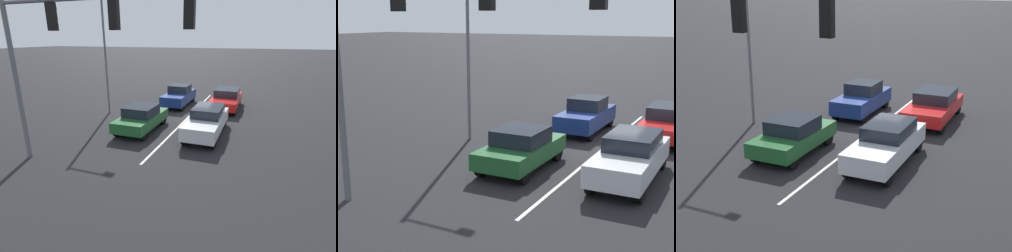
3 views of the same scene
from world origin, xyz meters
The scene contains 8 objects.
ground_plane centered at (0.00, 0.00, 0.00)m, with size 240.00×240.00×0.00m, color black.
lane_stripe_left_divider centered at (0.00, 1.62, 0.01)m, with size 0.12×15.24×0.01m, color silver.
car_darkgreen_midlane_front centered at (1.88, 5.13, 0.76)m, with size 1.86×4.05×1.47m.
car_silver_leftlane_front centered at (-1.86, 4.55, 0.82)m, with size 1.73×4.79×1.56m.
car_navy_midlane_second centered at (1.62, -1.31, 0.80)m, with size 1.70×4.24×1.63m.
car_red_leftlane_second centered at (-2.06, -1.65, 0.78)m, with size 1.95×4.78×1.48m.
traffic_signal_gantry centered at (2.12, 10.22, 5.11)m, with size 9.39×0.37×6.81m.
street_lamp_right_shoulder centered at (5.48, 2.51, 4.73)m, with size 2.20×0.24×8.16m.
Camera 1 is at (-4.58, 18.35, 5.21)m, focal length 28.00 mm.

